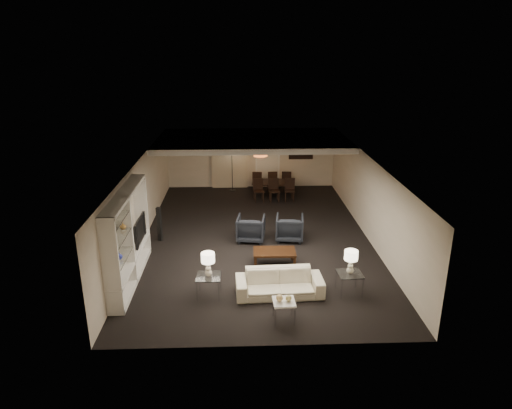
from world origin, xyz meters
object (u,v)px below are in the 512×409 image
(armchair_left, at_px, (251,228))
(television, at_px, (136,230))
(vase_amber, at_px, (123,226))
(floor_speaker, at_px, (159,224))
(vase_blue, at_px, (119,256))
(sofa, at_px, (279,283))
(marble_table, at_px, (284,310))
(side_table_right, at_px, (349,283))
(chair_fm, at_px, (272,181))
(coffee_table, at_px, (274,258))
(chair_fr, at_px, (286,181))
(dining_table, at_px, (273,189))
(pendant_light, at_px, (260,153))
(side_table_left, at_px, (209,286))
(floor_lamp, at_px, (232,169))
(table_lamp_right, at_px, (351,262))
(chair_fl, at_px, (257,181))
(chair_nr, at_px, (290,190))
(chair_nl, at_px, (259,191))
(armchair_right, at_px, (290,228))
(table_lamp_left, at_px, (208,265))

(armchair_left, relative_size, television, 0.75)
(vase_amber, distance_m, floor_speaker, 3.09)
(television, relative_size, vase_blue, 6.12)
(sofa, relative_size, marble_table, 4.37)
(side_table_right, height_order, chair_fm, chair_fm)
(sofa, distance_m, coffee_table, 1.60)
(vase_amber, xyz_separation_m, chair_fr, (4.75, 7.79, -1.20))
(floor_speaker, xyz_separation_m, dining_table, (3.82, 4.28, -0.25))
(television, xyz_separation_m, vase_amber, (-0.03, -1.10, 0.56))
(coffee_table, height_order, vase_blue, vase_blue)
(pendant_light, relative_size, vase_blue, 2.78)
(chair_fr, bearing_deg, side_table_left, 77.70)
(side_table_right, relative_size, floor_lamp, 0.31)
(chair_fm, bearing_deg, vase_amber, 57.37)
(coffee_table, height_order, armchair_left, armchair_left)
(dining_table, bearing_deg, floor_speaker, -127.45)
(table_lamp_right, bearing_deg, armchair_left, 124.88)
(marble_table, xyz_separation_m, floor_speaker, (-3.41, 4.49, 0.30))
(table_lamp_right, height_order, chair_fl, table_lamp_right)
(side_table_right, bearing_deg, chair_nr, 95.63)
(armchair_left, relative_size, side_table_left, 1.49)
(table_lamp_right, relative_size, chair_nr, 0.68)
(sofa, distance_m, chair_fr, 8.38)
(chair_nr, relative_size, floor_lamp, 0.47)
(pendant_light, xyz_separation_m, chair_fl, (-0.06, 1.32, -1.48))
(vase_amber, bearing_deg, vase_blue, -90.00)
(pendant_light, xyz_separation_m, chair_nl, (-0.06, 0.02, -1.48))
(armchair_left, xyz_separation_m, vase_blue, (-3.14, -3.40, 0.76))
(armchair_right, bearing_deg, vase_blue, 44.89)
(chair_fl, bearing_deg, armchair_left, 91.55)
(chair_nl, bearing_deg, pendant_light, -25.28)
(dining_table, distance_m, chair_fm, 0.67)
(side_table_left, height_order, television, television)
(pendant_light, distance_m, table_lamp_left, 7.25)
(side_table_right, xyz_separation_m, floor_lamp, (-2.93, 8.46, 0.66))
(armchair_right, relative_size, chair_fm, 0.98)
(chair_fm, bearing_deg, table_lamp_right, 94.25)
(table_lamp_right, distance_m, vase_blue, 5.45)
(pendant_light, height_order, chair_nl, pendant_light)
(chair_nr, relative_size, chair_fl, 1.00)
(table_lamp_left, bearing_deg, floor_speaker, 116.80)
(side_table_right, distance_m, floor_lamp, 8.97)
(dining_table, distance_m, floor_lamp, 1.92)
(armchair_left, height_order, chair_nl, chair_nl)
(armchair_right, distance_m, marble_table, 4.44)
(dining_table, bearing_deg, table_lamp_left, -101.03)
(armchair_right, height_order, table_lamp_right, table_lamp_right)
(coffee_table, bearing_deg, chair_nl, 92.02)
(vase_amber, bearing_deg, floor_speaker, 83.44)
(chair_fr, bearing_deg, floor_lamp, 2.23)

